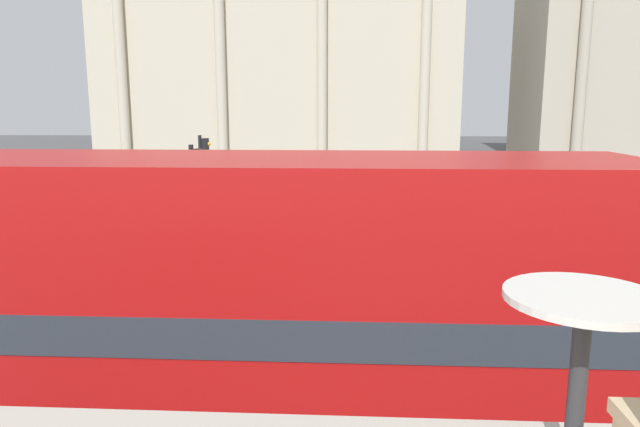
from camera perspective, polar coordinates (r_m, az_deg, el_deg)
double_decker_bus at (r=7.34m, az=-10.35°, el=-8.95°), size 10.31×2.69×4.18m
cafe_dining_table at (r=2.45m, az=24.65°, el=-11.68°), size 0.60×0.60×0.73m
plaza_building_left at (r=57.43m, az=-4.07°, el=14.63°), size 33.91×12.57×17.98m
traffic_light_near at (r=14.62m, az=-12.30°, el=1.46°), size 0.42×0.24×3.88m
traffic_light_mid at (r=19.78m, az=-11.59°, el=3.77°), size 0.42×0.24×3.88m
car_black at (r=27.52m, az=17.74°, el=1.46°), size 4.20×1.93×1.35m
pedestrian_white at (r=16.65m, az=-19.42°, el=-3.29°), size 0.32×0.32×1.69m
pedestrian_grey at (r=19.26m, az=21.50°, el=-1.53°), size 0.32×0.32×1.74m
pedestrian_red at (r=31.15m, az=1.73°, el=3.61°), size 0.32×0.32×1.83m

